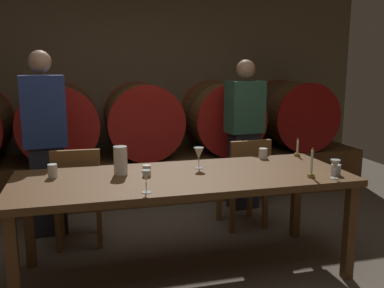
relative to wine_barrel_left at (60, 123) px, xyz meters
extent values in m
cube|color=brown|center=(0.95, 0.55, 0.39)|extent=(5.96, 0.24, 2.63)
cube|color=brown|center=(0.95, 0.00, -0.67)|extent=(5.37, 0.90, 0.51)
cylinder|color=brown|center=(0.00, 0.00, 0.00)|extent=(0.84, 0.79, 0.84)
cylinder|color=#B21C16|center=(0.00, -0.41, 0.00)|extent=(0.85, 0.03, 0.85)
cylinder|color=#B21C16|center=(0.00, 0.41, 0.00)|extent=(0.85, 0.03, 0.85)
cylinder|color=#2D2D33|center=(0.00, 0.00, 0.00)|extent=(0.84, 0.04, 0.84)
cylinder|color=brown|center=(0.93, 0.00, 0.00)|extent=(0.84, 0.79, 0.84)
cylinder|color=#B21C16|center=(0.93, -0.41, 0.00)|extent=(0.85, 0.03, 0.85)
cylinder|color=#B21C16|center=(0.93, 0.41, 0.00)|extent=(0.85, 0.03, 0.85)
cylinder|color=#2D2D33|center=(0.93, 0.00, 0.00)|extent=(0.84, 0.04, 0.84)
cylinder|color=brown|center=(1.91, 0.00, 0.00)|extent=(0.84, 0.79, 0.84)
cylinder|color=#B21C16|center=(1.91, -0.41, 0.00)|extent=(0.85, 0.03, 0.85)
cylinder|color=#B21C16|center=(1.91, 0.41, 0.00)|extent=(0.85, 0.03, 0.85)
cylinder|color=#2D2D33|center=(1.91, 0.00, 0.00)|extent=(0.84, 0.04, 0.84)
cylinder|color=#513319|center=(2.88, 0.00, 0.00)|extent=(0.84, 0.79, 0.84)
cylinder|color=maroon|center=(2.88, -0.41, 0.00)|extent=(0.85, 0.03, 0.85)
cylinder|color=maroon|center=(2.88, 0.41, 0.00)|extent=(0.85, 0.03, 0.85)
cylinder|color=#2D2D33|center=(2.88, 0.00, 0.00)|extent=(0.84, 0.04, 0.84)
cube|color=brown|center=(0.95, -1.96, -0.19)|extent=(2.46, 0.92, 0.05)
cube|color=brown|center=(-0.19, -2.36, -0.57)|extent=(0.07, 0.07, 0.72)
cube|color=brown|center=(2.10, -2.36, -0.57)|extent=(0.07, 0.07, 0.72)
cube|color=brown|center=(-0.19, -1.56, -0.57)|extent=(0.07, 0.07, 0.72)
cube|color=brown|center=(2.10, -1.56, -0.57)|extent=(0.07, 0.07, 0.72)
cube|color=brown|center=(0.18, -1.20, -0.49)|extent=(0.41, 0.41, 0.04)
cube|color=brown|center=(0.17, -1.38, -0.26)|extent=(0.40, 0.05, 0.42)
cube|color=brown|center=(0.36, -1.03, -0.72)|extent=(0.05, 0.05, 0.42)
cube|color=brown|center=(0.02, -1.02, -0.72)|extent=(0.05, 0.05, 0.42)
cube|color=brown|center=(0.34, -1.37, -0.72)|extent=(0.05, 0.05, 0.42)
cube|color=brown|center=(0.00, -1.36, -0.72)|extent=(0.05, 0.05, 0.42)
cube|color=brown|center=(1.73, -1.17, -0.49)|extent=(0.42, 0.42, 0.04)
cube|color=brown|center=(1.74, -1.35, -0.26)|extent=(0.40, 0.06, 0.42)
cube|color=brown|center=(1.89, -0.99, -0.72)|extent=(0.05, 0.05, 0.42)
cube|color=brown|center=(1.55, -1.01, -0.72)|extent=(0.05, 0.05, 0.42)
cube|color=brown|center=(1.91, -1.33, -0.72)|extent=(0.05, 0.05, 0.42)
cube|color=brown|center=(1.57, -1.35, -0.72)|extent=(0.05, 0.05, 0.42)
cube|color=black|center=(-0.09, -0.91, -0.51)|extent=(0.32, 0.24, 0.84)
cube|color=navy|center=(-0.09, -0.91, 0.23)|extent=(0.41, 0.29, 0.64)
sphere|color=tan|center=(-0.09, -0.91, 0.67)|extent=(0.20, 0.20, 0.20)
cube|color=black|center=(1.93, -0.70, -0.50)|extent=(0.32, 0.24, 0.84)
cube|color=#336047|center=(1.93, -0.70, 0.19)|extent=(0.41, 0.28, 0.55)
sphere|color=tan|center=(1.93, -0.70, 0.59)|extent=(0.20, 0.20, 0.20)
cylinder|color=olive|center=(1.83, -2.25, -0.15)|extent=(0.05, 0.05, 0.02)
cylinder|color=#EDE5CC|center=(1.83, -2.25, -0.05)|extent=(0.02, 0.02, 0.17)
cone|color=yellow|center=(1.83, -2.25, 0.05)|extent=(0.01, 0.01, 0.02)
cylinder|color=olive|center=(2.08, -1.59, -0.15)|extent=(0.05, 0.05, 0.02)
cylinder|color=#EDE5CC|center=(2.08, -1.59, -0.07)|extent=(0.02, 0.02, 0.12)
cone|color=yellow|center=(2.08, -1.59, 0.00)|extent=(0.01, 0.01, 0.02)
cylinder|color=white|center=(0.50, -1.82, -0.05)|extent=(0.10, 0.10, 0.21)
cylinder|color=silver|center=(0.62, -2.31, -0.16)|extent=(0.06, 0.06, 0.00)
cylinder|color=silver|center=(0.62, -2.31, -0.12)|extent=(0.01, 0.01, 0.07)
cone|color=silver|center=(0.62, -2.31, -0.05)|extent=(0.06, 0.06, 0.08)
cylinder|color=white|center=(1.11, -1.79, -0.16)|extent=(0.06, 0.06, 0.00)
cylinder|color=white|center=(1.11, -1.79, -0.12)|extent=(0.01, 0.01, 0.08)
cone|color=white|center=(1.11, -1.79, -0.04)|extent=(0.08, 0.08, 0.09)
cylinder|color=silver|center=(1.97, -2.32, -0.16)|extent=(0.06, 0.06, 0.00)
cylinder|color=silver|center=(1.97, -2.32, -0.13)|extent=(0.01, 0.01, 0.06)
cone|color=silver|center=(1.97, -2.32, -0.06)|extent=(0.07, 0.07, 0.07)
cylinder|color=white|center=(0.02, -1.78, -0.11)|extent=(0.07, 0.07, 0.10)
cylinder|color=white|center=(0.69, -1.90, -0.12)|extent=(0.06, 0.06, 0.08)
cylinder|color=white|center=(1.75, -1.58, -0.12)|extent=(0.07, 0.07, 0.09)
cylinder|color=silver|center=(2.04, -2.24, -0.12)|extent=(0.07, 0.07, 0.08)
camera|label=1|loc=(0.25, -4.86, 0.65)|focal=39.12mm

